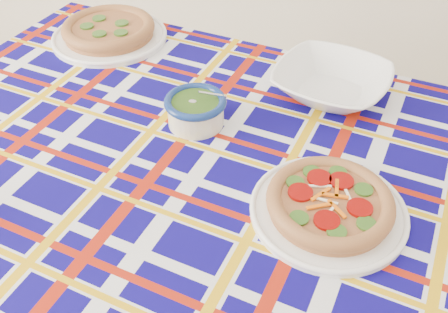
% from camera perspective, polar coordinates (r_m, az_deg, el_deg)
% --- Properties ---
extents(dining_table, '(1.91, 1.48, 0.79)m').
position_cam_1_polar(dining_table, '(1.09, 1.63, -5.38)').
color(dining_table, brown).
rests_on(dining_table, floor).
extents(tablecloth, '(1.95, 1.52, 0.11)m').
position_cam_1_polar(tablecloth, '(1.07, 1.66, -4.42)').
color(tablecloth, '#0C0563').
rests_on(tablecloth, dining_table).
extents(main_focaccia_plate, '(0.40, 0.40, 0.06)m').
position_cam_1_polar(main_focaccia_plate, '(0.96, 12.00, -5.16)').
color(main_focaccia_plate, '#9D5F37').
rests_on(main_focaccia_plate, tablecloth).
extents(pesto_bowl, '(0.17, 0.17, 0.08)m').
position_cam_1_polar(pesto_bowl, '(1.15, -3.27, 5.51)').
color(pesto_bowl, '#203E11').
rests_on(pesto_bowl, tablecloth).
extents(serving_bowl, '(0.36, 0.36, 0.07)m').
position_cam_1_polar(serving_bowl, '(1.28, 12.17, 8.28)').
color(serving_bowl, white).
rests_on(serving_bowl, tablecloth).
extents(second_focaccia_plate, '(0.38, 0.38, 0.06)m').
position_cam_1_polar(second_focaccia_plate, '(1.54, -13.05, 13.96)').
color(second_focaccia_plate, '#9D5F37').
rests_on(second_focaccia_plate, tablecloth).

